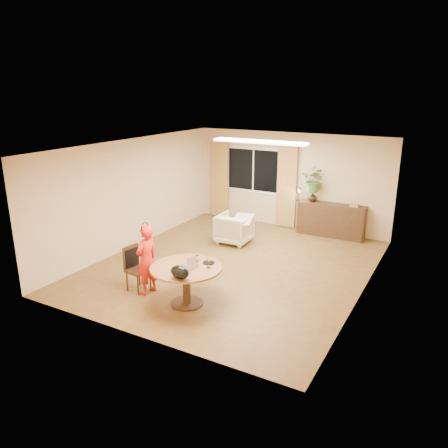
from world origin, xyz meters
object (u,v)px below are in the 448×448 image
Objects in this scene: dining_chair at (138,269)px; sideboard at (331,220)px; dining_table at (186,275)px; child at (147,260)px; armchair at (234,229)px.

sideboard is at bearing 73.96° from dining_chair.
sideboard is at bearing 76.86° from dining_table.
child is at bearing 178.62° from dining_table.
dining_chair is 0.32m from child.
armchair is 0.47× the size of sideboard.
child is 1.66× the size of armchair.
child reaches higher than armchair.
armchair is at bearing 103.37° from dining_table.
dining_table is 0.95× the size of child.
sideboard is (2.29, 4.98, -0.01)m from dining_chair.
armchair is (0.11, 3.29, -0.30)m from child.
dining_chair reaches higher than sideboard.
dining_table is 1.58× the size of armchair.
dining_table is 1.45× the size of dining_chair.
dining_chair reaches higher than armchair.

